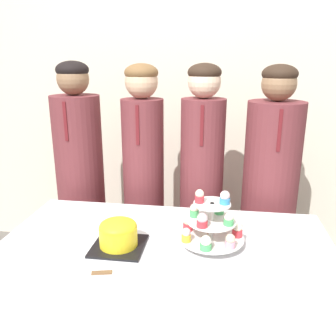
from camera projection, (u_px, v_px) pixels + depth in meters
The scene contains 9 objects.
wall_back at pixel (193, 78), 2.59m from camera, with size 9.00×0.06×2.70m.
table at pixel (166, 309), 1.66m from camera, with size 1.43×0.73×0.72m.
round_cake at pixel (118, 234), 1.48m from camera, with size 0.22×0.22×0.13m.
cake_knife at pixel (114, 272), 1.32m from camera, with size 0.25×0.08×0.01m.
cupcake_stand at pixel (211, 223), 1.48m from camera, with size 0.28×0.28×0.25m.
student_0 at pixel (81, 188), 2.25m from camera, with size 0.29×0.30×1.48m.
student_1 at pixel (144, 188), 2.19m from camera, with size 0.25×0.25×1.46m.
student_2 at pixel (201, 192), 2.14m from camera, with size 0.26×0.26×1.46m.
student_3 at pixel (269, 200), 2.09m from camera, with size 0.32×0.32×1.46m.
Camera 1 is at (0.21, -1.01, 1.48)m, focal length 38.00 mm.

